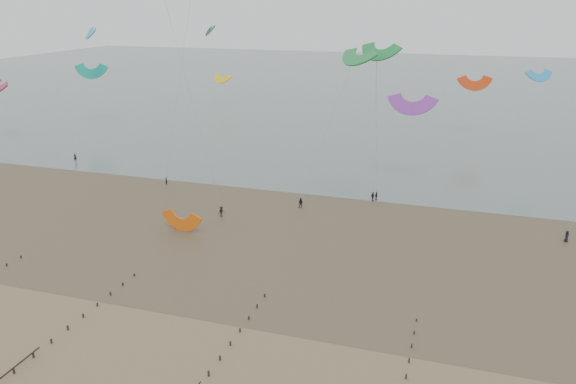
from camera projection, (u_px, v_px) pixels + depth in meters
The scene contains 6 objects.
ground at pixel (189, 347), 58.03m from camera, with size 500.00×500.00×0.00m, color brown.
sea_and_shore at pixel (265, 223), 90.23m from camera, with size 500.00×665.00×0.03m.
kitesurfer_lead at pixel (166, 181), 108.86m from camera, with size 0.55×0.36×1.51m, color black.
kitesurfers at pixel (395, 207), 94.54m from camera, with size 111.48×22.21×1.87m.
grounded_kite at pixel (182, 230), 87.41m from camera, with size 6.08×3.18×4.63m, color #ED5E0E, non-canonical shape.
kites_airborne at pixel (296, 56), 132.55m from camera, with size 233.01×113.43×40.09m.
Camera 1 is at (24.72, -44.33, 33.94)m, focal length 35.00 mm.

